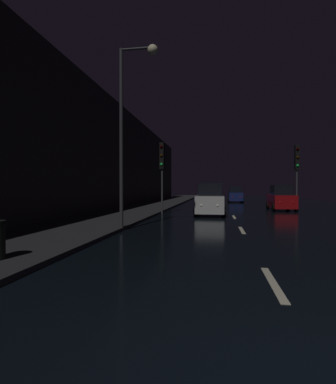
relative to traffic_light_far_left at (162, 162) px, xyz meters
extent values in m
cube|color=black|center=(5.00, 6.27, -3.76)|extent=(26.99, 84.00, 0.02)
cube|color=#28282B|center=(-2.30, 6.27, -3.67)|extent=(4.40, 84.00, 0.15)
cube|color=#2D2B28|center=(-4.90, 2.77, 0.88)|extent=(0.80, 63.00, 9.26)
cube|color=beige|center=(5.00, -15.23, -3.74)|extent=(0.16, 2.20, 0.01)
cube|color=beige|center=(5.00, -7.82, -3.74)|extent=(0.16, 2.20, 0.01)
cube|color=beige|center=(5.00, -1.87, -3.74)|extent=(0.16, 2.20, 0.01)
cylinder|color=#38383A|center=(0.00, 0.02, -2.13)|extent=(0.12, 0.12, 3.23)
cube|color=black|center=(0.00, 0.02, 0.43)|extent=(0.34, 0.37, 1.90)
sphere|color=black|center=(-0.02, -0.16, 1.06)|extent=(0.22, 0.22, 0.22)
sphere|color=black|center=(-0.02, -0.16, 0.43)|extent=(0.22, 0.22, 0.22)
sphere|color=#19D84C|center=(-0.02, -0.16, -0.20)|extent=(0.22, 0.22, 0.22)
cylinder|color=#38383A|center=(10.00, 3.06, -2.13)|extent=(0.12, 0.12, 3.24)
cube|color=black|center=(10.00, 3.06, 0.44)|extent=(0.32, 0.35, 1.90)
sphere|color=black|center=(10.00, 2.88, 1.08)|extent=(0.22, 0.22, 0.22)
sphere|color=black|center=(10.00, 2.88, 0.44)|extent=(0.22, 0.22, 0.22)
sphere|color=#19D84C|center=(10.00, 2.88, -0.19)|extent=(0.22, 0.22, 0.22)
cylinder|color=#2D2D30|center=(-0.20, -8.76, 0.20)|extent=(0.16, 0.16, 7.89)
cylinder|color=#2D2D30|center=(0.50, -8.76, 4.10)|extent=(1.40, 0.10, 0.10)
sphere|color=beige|center=(1.20, -8.76, 4.00)|extent=(0.44, 0.44, 0.44)
cube|color=silver|center=(3.46, -0.68, -2.97)|extent=(1.81, 4.22, 1.11)
cube|color=black|center=(3.46, -0.53, -1.99)|extent=(1.54, 2.11, 0.84)
cylinder|color=black|center=(4.35, -2.16, -3.42)|extent=(0.22, 0.64, 0.64)
cylinder|color=black|center=(2.58, -2.16, -3.42)|extent=(0.22, 0.64, 0.64)
cylinder|color=black|center=(4.35, 0.79, -3.42)|extent=(0.22, 0.64, 0.64)
cylinder|color=black|center=(2.58, 0.79, -3.42)|extent=(0.22, 0.64, 0.64)
sphere|color=white|center=(3.96, -2.75, -2.97)|extent=(0.18, 0.18, 0.18)
sphere|color=white|center=(2.97, -2.75, -2.97)|extent=(0.18, 0.18, 0.18)
sphere|color=red|center=(3.96, 1.38, -2.97)|extent=(0.18, 0.18, 0.18)
sphere|color=red|center=(2.97, 1.38, -2.97)|extent=(0.18, 0.18, 0.18)
cube|color=#141E51|center=(6.28, 18.26, -3.02)|extent=(1.70, 3.97, 1.04)
cube|color=black|center=(6.28, 18.12, -2.10)|extent=(1.44, 1.98, 0.79)
cylinder|color=black|center=(5.45, 19.65, -3.44)|extent=(0.21, 0.60, 0.60)
cylinder|color=black|center=(7.11, 19.65, -3.44)|extent=(0.21, 0.60, 0.60)
cylinder|color=black|center=(5.45, 16.87, -3.44)|extent=(0.21, 0.60, 0.60)
cylinder|color=black|center=(7.11, 16.87, -3.44)|extent=(0.21, 0.60, 0.60)
sphere|color=slate|center=(5.81, 20.21, -3.02)|extent=(0.17, 0.17, 0.17)
sphere|color=slate|center=(6.75, 20.21, -3.02)|extent=(0.17, 0.17, 0.17)
sphere|color=red|center=(5.81, 16.32, -3.02)|extent=(0.17, 0.17, 0.17)
sphere|color=red|center=(6.75, 16.32, -3.02)|extent=(0.17, 0.17, 0.17)
cube|color=maroon|center=(9.20, 4.80, -3.00)|extent=(1.73, 4.03, 1.05)
cube|color=black|center=(9.20, 4.66, -2.07)|extent=(1.47, 2.01, 0.81)
cylinder|color=black|center=(8.35, 6.21, -3.44)|extent=(0.21, 0.61, 0.61)
cylinder|color=black|center=(10.04, 6.21, -3.44)|extent=(0.21, 0.61, 0.61)
cylinder|color=black|center=(8.35, 3.39, -3.44)|extent=(0.21, 0.61, 0.61)
cylinder|color=black|center=(10.04, 3.39, -3.44)|extent=(0.21, 0.61, 0.61)
sphere|color=slate|center=(8.72, 6.77, -3.00)|extent=(0.17, 0.17, 0.17)
sphere|color=slate|center=(9.67, 6.77, -3.00)|extent=(0.17, 0.17, 0.17)
sphere|color=red|center=(8.72, 2.83, -3.00)|extent=(0.17, 0.17, 0.17)
sphere|color=red|center=(9.67, 2.83, -3.00)|extent=(0.17, 0.17, 0.17)
camera|label=1|loc=(3.90, -21.33, -1.87)|focal=28.08mm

